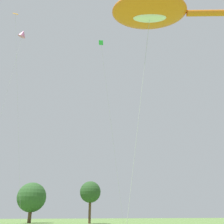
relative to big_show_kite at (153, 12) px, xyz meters
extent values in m
ellipsoid|color=orange|center=(-0.28, 0.11, 0.03)|extent=(6.91, 5.78, 1.37)
ellipsoid|color=white|center=(-0.28, 0.11, -0.58)|extent=(2.75, 1.82, 0.49)
cylinder|color=#B2B2B7|center=(-1.52, 0.13, -8.65)|extent=(2.50, 0.07, 16.00)
cube|color=green|center=(-1.52, 8.58, 2.65)|extent=(0.52, 0.66, 0.54)
cylinder|color=#B2B2B7|center=(-0.04, 9.14, -7.00)|extent=(2.98, 1.14, 19.30)
cube|color=orange|center=(-10.99, 14.42, 8.59)|extent=(0.72, 0.54, 0.54)
cylinder|color=#B2B2B7|center=(-9.12, 14.06, -4.03)|extent=(3.76, 0.74, 25.24)
cone|color=pink|center=(-9.85, 16.22, 7.20)|extent=(1.49, 1.54, 1.15)
cylinder|color=#B2B2B7|center=(-10.71, 14.83, -4.72)|extent=(1.73, 2.80, 23.85)
cylinder|color=#513823|center=(8.60, 45.99, -14.25)|extent=(0.57, 0.57, 4.80)
sphere|color=#284C23|center=(8.60, 45.99, -9.95)|extent=(4.75, 4.75, 4.75)
cylinder|color=#513823|center=(-3.59, 54.35, -15.14)|extent=(0.83, 0.83, 3.01)
sphere|color=#2D5628|center=(-3.59, 54.35, -10.89)|extent=(6.88, 6.88, 6.88)
camera|label=1|loc=(-8.75, -13.93, -14.91)|focal=41.69mm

